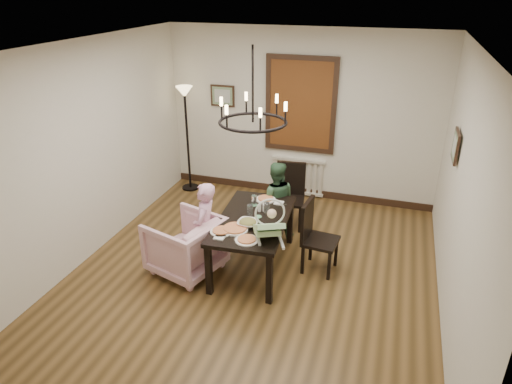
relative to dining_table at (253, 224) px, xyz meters
The scene contains 17 objects.
room_shell 0.81m from the dining_table, 76.37° to the left, with size 4.51×5.00×2.81m.
dining_table is the anchor object (origin of this frame).
chair_far 1.21m from the dining_table, 81.07° to the left, with size 0.43×0.43×0.98m, color black, non-canonical shape.
chair_right 0.87m from the dining_table, 11.92° to the left, with size 0.42×0.42×0.96m, color black, non-canonical shape.
armchair 0.90m from the dining_table, 155.78° to the right, with size 0.80×0.82×0.75m, color #EBB4C5.
elderly_woman 0.62m from the dining_table, 153.87° to the right, with size 0.37×0.24×1.01m, color #DA9ABA.
seated_man 0.83m from the dining_table, 85.27° to the left, with size 0.47×0.37×0.96m, color #345839.
baby_bouncer 0.57m from the dining_table, 51.64° to the right, with size 0.37×0.51×0.33m, color #A2D190, non-canonical shape.
salad_bowl 0.24m from the dining_table, 90.65° to the right, with size 0.30×0.30×0.07m, color white.
pizza_platter 0.39m from the dining_table, 107.38° to the right, with size 0.32×0.32×0.04m, color tan.
drinking_glass 0.18m from the dining_table, 134.58° to the left, with size 0.07×0.07×0.15m, color silver.
window_blinds 2.52m from the dining_table, 88.64° to the left, with size 1.00×0.03×1.40m, color brown.
radiator 2.36m from the dining_table, 88.65° to the left, with size 0.92×0.12×0.62m, color silver, non-canonical shape.
picture_back 2.86m from the dining_table, 119.08° to the left, with size 0.42×0.03×0.36m, color black.
picture_right 2.60m from the dining_table, 18.51° to the left, with size 0.42×0.03×0.36m, color black.
floor_lamp 2.74m from the dining_table, 132.57° to the left, with size 0.30×0.30×1.80m, color black, non-canonical shape.
chandelier 1.33m from the dining_table, 53.13° to the right, with size 0.80×0.80×0.04m, color black.
Camera 1 is at (1.51, -4.66, 3.42)m, focal length 32.00 mm.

